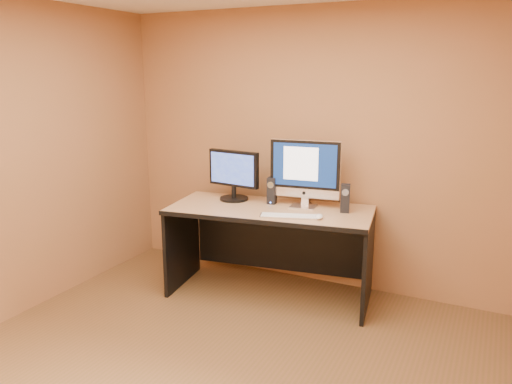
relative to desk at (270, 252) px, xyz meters
The scene contains 10 objects.
walls 1.74m from the desk, 80.41° to the right, with size 4.00×4.00×2.60m, color #99623D, non-canonical shape.
desk is the anchor object (origin of this frame).
imac 0.78m from the desk, 34.45° to the left, with size 0.64×0.23×0.62m, color silver, non-canonical shape.
second_monitor 0.79m from the desk, 163.97° to the left, with size 0.54×0.27×0.47m, color black, non-canonical shape.
speaker_left 0.56m from the desk, 108.99° to the left, with size 0.08×0.08×0.25m, color black, non-canonical shape.
speaker_right 0.85m from the desk, 15.13° to the left, with size 0.08×0.08×0.25m, color black, non-canonical shape.
keyboard 0.53m from the desk, 36.26° to the right, with size 0.48×0.13×0.02m, color silver.
mouse 0.67m from the desk, 13.53° to the right, with size 0.06×0.11×0.04m, color white.
cable_a 0.59m from the desk, 47.85° to the left, with size 0.01×0.01×0.25m, color black.
cable_b 0.56m from the desk, 58.03° to the left, with size 0.01×0.01×0.20m, color black.
Camera 1 is at (1.53, -2.42, 2.01)m, focal length 35.00 mm.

